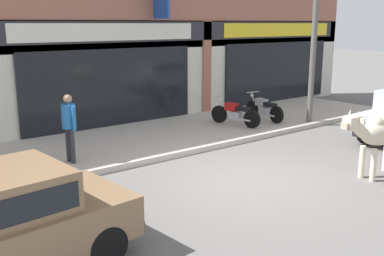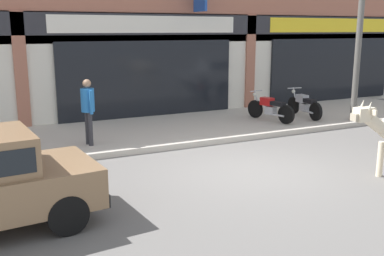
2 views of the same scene
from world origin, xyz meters
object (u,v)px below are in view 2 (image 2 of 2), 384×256
at_px(motorcycle_0, 270,108).
at_px(pedestrian, 88,105).
at_px(utility_pole, 361,13).
at_px(motorcycle_1, 304,105).

relative_size(motorcycle_0, pedestrian, 1.12).
height_order(pedestrian, utility_pole, utility_pole).
height_order(motorcycle_0, utility_pole, utility_pole).
height_order(motorcycle_0, pedestrian, pedestrian).
bearing_deg(pedestrian, utility_pole, -3.96).
relative_size(motorcycle_0, motorcycle_1, 0.99).
bearing_deg(motorcycle_0, motorcycle_1, 0.17).
height_order(motorcycle_1, pedestrian, pedestrian).
bearing_deg(motorcycle_0, pedestrian, -174.75).
bearing_deg(motorcycle_1, pedestrian, -175.70).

